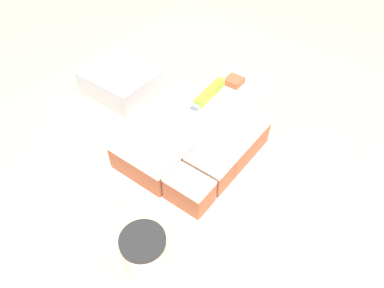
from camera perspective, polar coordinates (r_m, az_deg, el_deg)
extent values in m
cube|color=tan|center=(1.27, -0.87, -16.77)|extent=(1.40, 1.10, 0.89)
cube|color=white|center=(0.93, 0.00, -1.59)|extent=(0.37, 0.32, 0.01)
cube|color=#994C2D|center=(0.92, -2.53, 1.21)|extent=(0.30, 0.15, 0.06)
cube|color=white|center=(0.90, -2.59, 2.75)|extent=(0.30, 0.15, 0.01)
cube|color=#994C2D|center=(0.92, 6.56, 0.35)|extent=(0.16, 0.10, 0.06)
cube|color=white|center=(0.89, 6.74, 1.88)|extent=(0.16, 0.10, 0.01)
cube|color=#994C2D|center=(0.81, -0.43, -7.20)|extent=(0.06, 0.10, 0.06)
cube|color=white|center=(0.78, -0.44, -5.71)|extent=(0.06, 0.10, 0.01)
cube|color=#994C2D|center=(0.85, 2.45, -4.20)|extent=(0.06, 0.10, 0.06)
cube|color=white|center=(0.82, 2.52, -2.68)|extent=(0.06, 0.10, 0.01)
cube|color=silver|center=(0.89, -2.44, 2.34)|extent=(0.18, 0.03, 0.00)
cube|color=slate|center=(0.93, 0.53, 5.58)|extent=(0.02, 0.02, 0.02)
cube|color=#8CCC26|center=(0.98, 2.68, 7.82)|extent=(0.12, 0.03, 0.02)
cylinder|color=beige|center=(0.73, -7.23, -16.14)|extent=(0.08, 0.08, 0.08)
cylinder|color=black|center=(0.70, -7.56, -14.40)|extent=(0.09, 0.09, 0.01)
cube|color=white|center=(1.15, 6.38, 9.00)|extent=(0.13, 0.13, 0.01)
cube|color=#994C2D|center=(1.14, 6.43, 9.51)|extent=(0.05, 0.05, 0.02)
cube|color=#B2B2B7|center=(1.12, -10.76, 9.40)|extent=(0.16, 0.20, 0.07)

